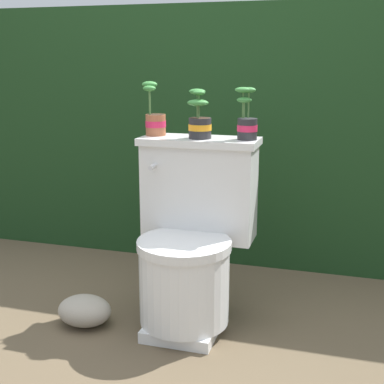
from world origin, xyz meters
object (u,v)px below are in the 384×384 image
object	(u,v)px
potted_plant_midleft	(200,121)
potted_plant_middle	(247,121)
potted_plant_left	(155,119)
garden_stone	(85,311)
toilet	(191,241)

from	to	relation	value
potted_plant_midleft	potted_plant_middle	size ratio (longest dim) A/B	0.96
potted_plant_left	garden_stone	xyz separation A→B (m)	(-0.22, -0.32, -0.79)
potted_plant_middle	garden_stone	world-z (taller)	potted_plant_middle
potted_plant_midleft	potted_plant_middle	distance (m)	0.20
potted_plant_left	potted_plant_middle	xyz separation A→B (m)	(0.41, -0.01, 0.00)
garden_stone	potted_plant_middle	bearing A→B (deg)	25.86
toilet	potted_plant_middle	size ratio (longest dim) A/B	3.66
potted_plant_midleft	garden_stone	bearing A→B (deg)	-146.45
potted_plant_midleft	garden_stone	size ratio (longest dim) A/B	0.88
potted_plant_left	potted_plant_midleft	distance (m)	0.21
potted_plant_left	garden_stone	size ratio (longest dim) A/B	0.99
potted_plant_midleft	potted_plant_left	bearing A→B (deg)	171.06
potted_plant_left	potted_plant_midleft	bearing A→B (deg)	-8.94
potted_plant_left	garden_stone	world-z (taller)	potted_plant_left
toilet	garden_stone	xyz separation A→B (m)	(-0.42, -0.17, -0.30)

